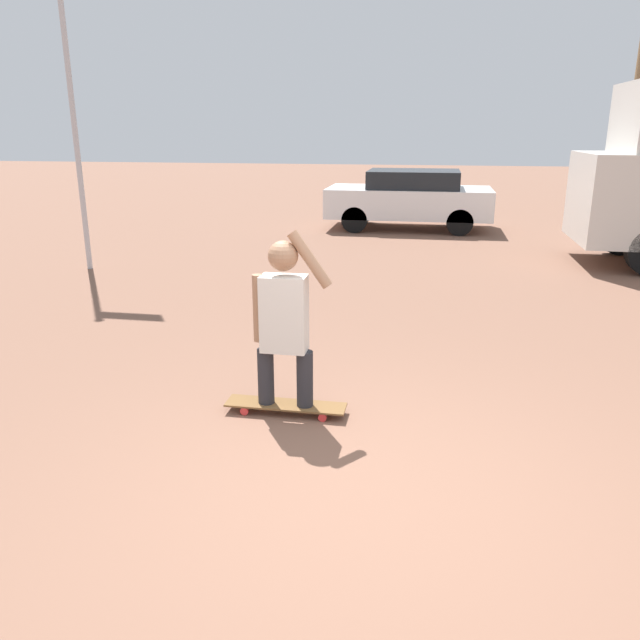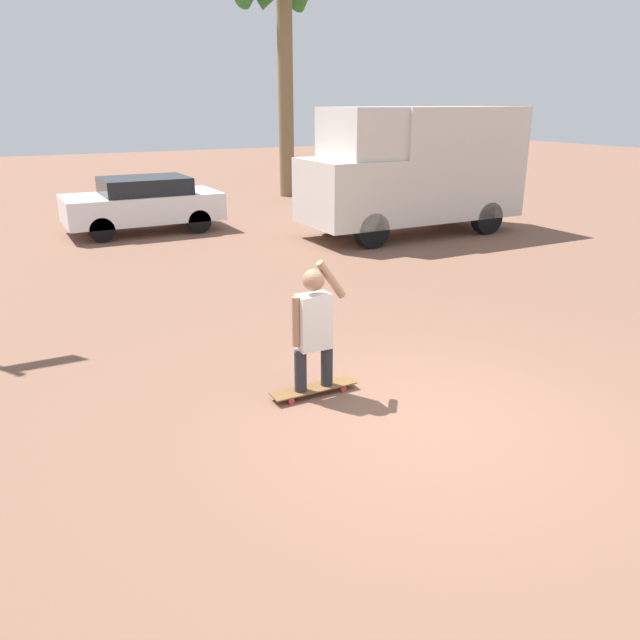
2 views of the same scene
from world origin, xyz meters
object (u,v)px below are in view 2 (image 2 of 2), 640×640
object	(u,v)px
skateboard	(314,389)
palm_tree_near_van	(283,9)
camper_van	(416,167)
parked_car_white	(143,203)
person_skateboarder	(314,323)

from	to	relation	value
skateboard	palm_tree_near_van	xyz separation A→B (m)	(6.67, 14.93, 6.07)
skateboard	camper_van	xyz separation A→B (m)	(6.64, 7.15, 1.62)
parked_car_white	person_skateboarder	bearing A→B (deg)	-93.10
skateboard	camper_van	size ratio (longest dim) A/B	0.18
person_skateboarder	camper_van	xyz separation A→B (m)	(6.64, 7.15, 0.81)
skateboard	parked_car_white	bearing A→B (deg)	86.91
skateboard	camper_van	world-z (taller)	camper_van
skateboard	palm_tree_near_van	bearing A→B (deg)	65.94
palm_tree_near_van	person_skateboarder	bearing A→B (deg)	-114.07
person_skateboarder	camper_van	distance (m)	9.79
palm_tree_near_van	camper_van	bearing A→B (deg)	-90.23
person_skateboarder	camper_van	bearing A→B (deg)	47.12
skateboard	person_skateboarder	bearing A→B (deg)	180.00
camper_van	parked_car_white	bearing A→B (deg)	149.95
parked_car_white	palm_tree_near_van	xyz separation A→B (m)	(6.09, 4.28, 5.40)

